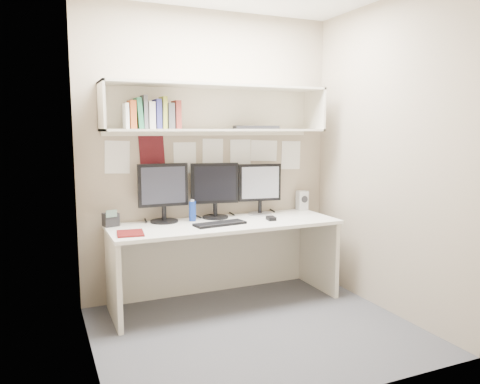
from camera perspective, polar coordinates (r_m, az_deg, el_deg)
name	(u,v)px	position (r m, az deg, el deg)	size (l,w,h in m)	color
floor	(256,330)	(3.76, 2.01, -16.50)	(2.40, 2.00, 0.01)	#424247
wall_back	(211,155)	(4.36, -3.61, 4.53)	(2.40, 0.02, 2.60)	#9F8F7A
wall_front	(338,174)	(2.57, 11.80, 2.21)	(2.40, 0.02, 2.60)	#9F8F7A
wall_left	(86,167)	(3.11, -18.26, 2.90)	(0.02, 2.00, 2.60)	#9F8F7A
wall_right	(387,158)	(4.10, 17.45, 4.00)	(0.02, 2.00, 2.60)	#9F8F7A
desk	(225,262)	(4.19, -1.84, -8.57)	(2.00, 0.70, 0.73)	white
overhead_hutch	(216,108)	(4.22, -3.00, 10.14)	(2.00, 0.38, 0.40)	beige
pinned_papers	(211,160)	(4.35, -3.57, 3.87)	(1.92, 0.01, 0.48)	white
monitor_left	(163,191)	(4.12, -9.33, 0.14)	(0.44, 0.24, 0.51)	black
monitor_center	(215,189)	(4.26, -3.10, 0.42)	(0.43, 0.24, 0.50)	black
monitor_right	(260,187)	(4.44, 2.42, 0.59)	(0.41, 0.23, 0.48)	#A5A5AA
keyboard	(220,224)	(3.98, -2.47, -3.88)	(0.44, 0.16, 0.02)	black
mouse	(271,218)	(4.19, 3.81, -3.22)	(0.07, 0.11, 0.03)	black
speaker	(302,200)	(4.73, 7.56, -1.03)	(0.11, 0.11, 0.19)	#B3B3AE
blue_bottle	(192,211)	(4.16, -5.81, -2.30)	(0.06, 0.06, 0.19)	navy
maroon_notebook	(130,233)	(3.74, -13.23, -4.92)	(0.20, 0.24, 0.01)	#560F0E
desk_phone	(111,219)	(4.07, -15.48, -3.24)	(0.14, 0.13, 0.15)	black
book_stack	(152,114)	(4.01, -10.63, 9.27)	(0.46, 0.17, 0.27)	white
hutch_tray	(256,127)	(4.34, 1.96, 7.89)	(0.40, 0.15, 0.03)	black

